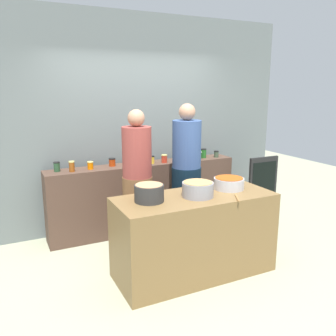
{
  "coord_description": "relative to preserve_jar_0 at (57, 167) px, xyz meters",
  "views": [
    {
      "loc": [
        -1.82,
        -3.39,
        2.0
      ],
      "look_at": [
        0.0,
        0.35,
        1.05
      ],
      "focal_mm": 38.13,
      "sensor_mm": 36.0,
      "label": 1
    }
  ],
  "objects": [
    {
      "name": "preserve_jar_3",
      "position": [
        0.72,
        0.0,
        -0.01
      ],
      "size": [
        0.09,
        0.09,
        0.11
      ],
      "color": "#A7330D",
      "rests_on": "display_shelf"
    },
    {
      "name": "preserve_jar_7",
      "position": [
        1.89,
        0.03,
        0.01
      ],
      "size": [
        0.09,
        0.09,
        0.14
      ],
      "color": "#276023",
      "rests_on": "display_shelf"
    },
    {
      "name": "display_shelf",
      "position": [
        1.17,
        -0.03,
        -0.54
      ],
      "size": [
        2.7,
        0.36,
        0.96
      ],
      "primitive_type": "cube",
      "color": "#4E372B",
      "rests_on": "ground"
    },
    {
      "name": "chalkboard_sign",
      "position": [
        2.82,
        -0.59,
        -0.51
      ],
      "size": [
        0.5,
        0.05,
        1.01
      ],
      "color": "black",
      "rests_on": "ground"
    },
    {
      "name": "preserve_jar_2",
      "position": [
        0.41,
        -0.05,
        -0.01
      ],
      "size": [
        0.08,
        0.08,
        0.1
      ],
      "color": "orange",
      "rests_on": "display_shelf"
    },
    {
      "name": "storefront_wall",
      "position": [
        1.17,
        0.32,
        0.48
      ],
      "size": [
        4.8,
        0.12,
        3.0
      ],
      "primitive_type": "cube",
      "color": "slate",
      "rests_on": "ground"
    },
    {
      "name": "cook_in_cap",
      "position": [
        1.53,
        -0.58,
        -0.21
      ],
      "size": [
        0.38,
        0.38,
        1.8
      ],
      "color": "black",
      "rests_on": "ground"
    },
    {
      "name": "preserve_jar_1",
      "position": [
        0.17,
        -0.09,
        0.01
      ],
      "size": [
        0.07,
        0.07,
        0.13
      ],
      "color": "#8C4413",
      "rests_on": "display_shelf"
    },
    {
      "name": "preserve_jar_0",
      "position": [
        0.0,
        0.0,
        0.0
      ],
      "size": [
        0.08,
        0.08,
        0.12
      ],
      "color": "#26492C",
      "rests_on": "display_shelf"
    },
    {
      "name": "wooden_spoon",
      "position": [
        1.5,
        -1.71,
        -0.13
      ],
      "size": [
        0.12,
        0.22,
        0.02
      ],
      "primitive_type": "cylinder",
      "rotation": [
        1.57,
        0.0,
        2.66
      ],
      "color": "#9E703D",
      "rests_on": "prep_table"
    },
    {
      "name": "cooking_pot_left",
      "position": [
        0.66,
        -1.39,
        -0.05
      ],
      "size": [
        0.3,
        0.3,
        0.17
      ],
      "color": "#2D2D2D",
      "rests_on": "prep_table"
    },
    {
      "name": "preserve_jar_6",
      "position": [
        1.45,
        -0.09,
        -0.01
      ],
      "size": [
        0.09,
        0.09,
        0.11
      ],
      "color": "red",
      "rests_on": "display_shelf"
    },
    {
      "name": "cooking_pot_center",
      "position": [
        1.18,
        -1.47,
        -0.06
      ],
      "size": [
        0.33,
        0.33,
        0.16
      ],
      "color": "gray",
      "rests_on": "prep_table"
    },
    {
      "name": "cook_with_tongs",
      "position": [
        0.81,
        -0.7,
        -0.23
      ],
      "size": [
        0.36,
        0.36,
        1.75
      ],
      "color": "brown",
      "rests_on": "ground"
    },
    {
      "name": "preserve_jar_9",
      "position": [
        2.13,
        -0.03,
        0.01
      ],
      "size": [
        0.09,
        0.09,
        0.14
      ],
      "color": "#215D21",
      "rests_on": "display_shelf"
    },
    {
      "name": "preserve_jar_8",
      "position": [
        2.02,
        -0.09,
        -0.01
      ],
      "size": [
        0.08,
        0.08,
        0.11
      ],
      "color": "#315E3A",
      "rests_on": "display_shelf"
    },
    {
      "name": "preserve_jar_10",
      "position": [
        2.32,
        -0.09,
        -0.01
      ],
      "size": [
        0.07,
        0.07,
        0.1
      ],
      "color": "#3C4C38",
      "rests_on": "display_shelf"
    },
    {
      "name": "ground",
      "position": [
        1.17,
        -1.13,
        -1.02
      ],
      "size": [
        12.0,
        12.0,
        0.0
      ],
      "primitive_type": "plane",
      "color": "#9FA283"
    },
    {
      "name": "prep_table",
      "position": [
        1.17,
        -1.43,
        -0.58
      ],
      "size": [
        1.7,
        0.7,
        0.88
      ],
      "primitive_type": "cube",
      "color": "brown",
      "rests_on": "ground"
    },
    {
      "name": "preserve_jar_4",
      "position": [
        1.04,
        0.03,
        -0.0
      ],
      "size": [
        0.08,
        0.08,
        0.12
      ],
      "color": "gold",
      "rests_on": "display_shelf"
    },
    {
      "name": "preserve_jar_5",
      "position": [
        1.26,
        -0.07,
        -0.01
      ],
      "size": [
        0.09,
        0.09,
        0.11
      ],
      "color": "gold",
      "rests_on": "display_shelf"
    },
    {
      "name": "cooking_pot_right",
      "position": [
        1.64,
        -1.37,
        -0.08
      ],
      "size": [
        0.34,
        0.34,
        0.13
      ],
      "color": "#B7B7BC",
      "rests_on": "prep_table"
    }
  ]
}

